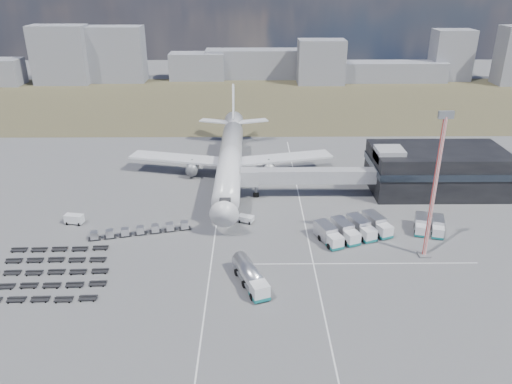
{
  "coord_description": "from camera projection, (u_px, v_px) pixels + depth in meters",
  "views": [
    {
      "loc": [
        5.19,
        -82.77,
        47.19
      ],
      "look_at": [
        6.12,
        14.16,
        4.0
      ],
      "focal_mm": 35.0,
      "sensor_mm": 36.0,
      "label": 1
    }
  ],
  "objects": [
    {
      "name": "airliner",
      "position": [
        230.0,
        157.0,
        122.17
      ],
      "size": [
        51.59,
        64.53,
        17.62
      ],
      "color": "silver",
      "rests_on": "ground"
    },
    {
      "name": "service_trucks_near",
      "position": [
        353.0,
        229.0,
        95.85
      ],
      "size": [
        15.27,
        11.89,
        2.99
      ],
      "rotation": [
        0.0,
        0.0,
        0.38
      ],
      "color": "silver",
      "rests_on": "ground"
    },
    {
      "name": "pushback_tug",
      "position": [
        246.0,
        219.0,
        101.81
      ],
      "size": [
        3.53,
        2.79,
        1.41
      ],
      "primitive_type": "cube",
      "rotation": [
        0.0,
        0.0,
        -0.39
      ],
      "color": "silver",
      "rests_on": "ground"
    },
    {
      "name": "ground",
      "position": [
        225.0,
        242.0,
        94.76
      ],
      "size": [
        420.0,
        420.0,
        0.0
      ],
      "primitive_type": "plane",
      "color": "#565659",
      "rests_on": "ground"
    },
    {
      "name": "utility_van",
      "position": [
        74.0,
        219.0,
        101.03
      ],
      "size": [
        3.96,
        2.34,
        2.03
      ],
      "primitive_type": "cube",
      "rotation": [
        0.0,
        0.0,
        -0.19
      ],
      "color": "silver",
      "rests_on": "ground"
    },
    {
      "name": "uld_row",
      "position": [
        140.0,
        230.0,
        96.96
      ],
      "size": [
        19.31,
        5.97,
        1.51
      ],
      "rotation": [
        0.0,
        0.0,
        0.24
      ],
      "color": "black",
      "rests_on": "ground"
    },
    {
      "name": "service_trucks_far",
      "position": [
        429.0,
        225.0,
        97.83
      ],
      "size": [
        7.0,
        7.71,
        2.6
      ],
      "rotation": [
        0.0,
        0.0,
        -0.29
      ],
      "color": "silver",
      "rests_on": "ground"
    },
    {
      "name": "fuel_tanker",
      "position": [
        250.0,
        276.0,
        80.97
      ],
      "size": [
        6.36,
        11.08,
        3.5
      ],
      "rotation": [
        0.0,
        0.0,
        0.36
      ],
      "color": "silver",
      "rests_on": "ground"
    },
    {
      "name": "catering_truck",
      "position": [
        258.0,
        175.0,
        122.09
      ],
      "size": [
        4.18,
        6.12,
        2.6
      ],
      "rotation": [
        0.0,
        0.0,
        -0.36
      ],
      "color": "silver",
      "rests_on": "ground"
    },
    {
      "name": "lane_markings",
      "position": [
        275.0,
        234.0,
        97.58
      ],
      "size": [
        47.12,
        110.0,
        0.01
      ],
      "color": "silver",
      "rests_on": "ground"
    },
    {
      "name": "skyline",
      "position": [
        248.0,
        61.0,
        227.54
      ],
      "size": [
        309.45,
        27.3,
        25.4
      ],
      "color": "gray",
      "rests_on": "ground"
    },
    {
      "name": "grass_strip",
      "position": [
        238.0,
        102.0,
        195.23
      ],
      "size": [
        420.0,
        90.0,
        0.01
      ],
      "primitive_type": "cube",
      "color": "#453F29",
      "rests_on": "ground"
    },
    {
      "name": "baggage_dollies",
      "position": [
        45.0,
        273.0,
        84.35
      ],
      "size": [
        22.41,
        17.5,
        0.66
      ],
      "rotation": [
        0.0,
        0.0,
        0.03
      ],
      "color": "black",
      "rests_on": "ground"
    },
    {
      "name": "floodlight_mast",
      "position": [
        435.0,
        188.0,
        84.71
      ],
      "size": [
        2.5,
        2.06,
        26.71
      ],
      "rotation": [
        0.0,
        0.0,
        0.05
      ],
      "color": "red",
      "rests_on": "ground"
    },
    {
      "name": "jet_bridge",
      "position": [
        299.0,
        176.0,
        111.49
      ],
      "size": [
        30.3,
        3.8,
        7.05
      ],
      "color": "#939399",
      "rests_on": "ground"
    },
    {
      "name": "terminal",
      "position": [
        436.0,
        169.0,
        114.93
      ],
      "size": [
        30.4,
        16.4,
        11.0
      ],
      "color": "black",
      "rests_on": "ground"
    }
  ]
}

